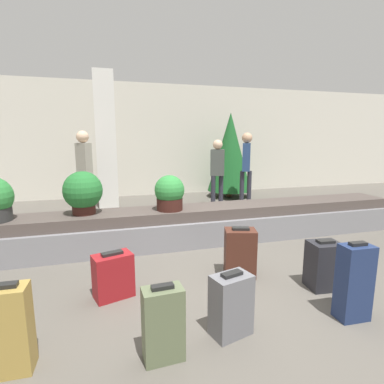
{
  "coord_description": "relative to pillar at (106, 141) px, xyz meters",
  "views": [
    {
      "loc": [
        -1.29,
        -3.09,
        1.66
      ],
      "look_at": [
        0.0,
        1.41,
        0.82
      ],
      "focal_mm": 28.0,
      "sensor_mm": 36.0,
      "label": 1
    }
  ],
  "objects": [
    {
      "name": "suitcase_2",
      "position": [
        -0.73,
        -5.33,
        -1.27
      ],
      "size": [
        0.26,
        0.21,
        0.68
      ],
      "rotation": [
        0.0,
        0.0,
        -0.03
      ],
      "color": "#A3843D",
      "rests_on": "ground_plane"
    },
    {
      "name": "suitcase_1",
      "position": [
        0.33,
        -5.51,
        -1.31
      ],
      "size": [
        0.31,
        0.19,
        0.6
      ],
      "rotation": [
        0.0,
        0.0,
        0.05
      ],
      "color": "#5B6647",
      "rests_on": "ground_plane"
    },
    {
      "name": "ground_plane",
      "position": [
        1.27,
        -4.43,
        -1.6
      ],
      "size": [
        18.0,
        18.0,
        0.0
      ],
      "primitive_type": "plane",
      "color": "#59544C"
    },
    {
      "name": "traveler_0",
      "position": [
        -0.47,
        -0.78,
        -0.49
      ],
      "size": [
        0.35,
        0.36,
        1.82
      ],
      "rotation": [
        0.0,
        0.0,
        -0.83
      ],
      "color": "#282833",
      "rests_on": "ground_plane"
    },
    {
      "name": "suitcase_5",
      "position": [
        -0.01,
        -4.47,
        -1.36
      ],
      "size": [
        0.44,
        0.34,
        0.5
      ],
      "rotation": [
        0.0,
        0.0,
        0.3
      ],
      "color": "maroon",
      "rests_on": "ground_plane"
    },
    {
      "name": "suitcase_3",
      "position": [
        2.25,
        -4.91,
        -1.33
      ],
      "size": [
        0.36,
        0.31,
        0.56
      ],
      "rotation": [
        0.0,
        0.0,
        -0.11
      ],
      "color": "#232328",
      "rests_on": "ground_plane"
    },
    {
      "name": "carousel",
      "position": [
        1.27,
        -3.02,
        -1.33
      ],
      "size": [
        7.59,
        0.8,
        0.57
      ],
      "color": "gray",
      "rests_on": "ground_plane"
    },
    {
      "name": "back_wall",
      "position": [
        1.27,
        1.28,
        0.0
      ],
      "size": [
        18.0,
        0.06,
        3.2
      ],
      "color": "beige",
      "rests_on": "ground_plane"
    },
    {
      "name": "potted_plant_0",
      "position": [
        0.89,
        -3.09,
        -0.77
      ],
      "size": [
        0.46,
        0.46,
        0.54
      ],
      "color": "#381914",
      "rests_on": "carousel"
    },
    {
      "name": "traveler_1",
      "position": [
        3.3,
        -0.8,
        -0.51
      ],
      "size": [
        0.31,
        0.37,
        1.8
      ],
      "rotation": [
        0.0,
        0.0,
        1.08
      ],
      "color": "#282833",
      "rests_on": "ground_plane"
    },
    {
      "name": "pillar",
      "position": [
        0.0,
        0.0,
        0.0
      ],
      "size": [
        0.46,
        0.46,
        3.2
      ],
      "color": "silver",
      "rests_on": "ground_plane"
    },
    {
      "name": "traveler_2",
      "position": [
        2.52,
        -0.85,
        -0.63
      ],
      "size": [
        0.37,
        0.3,
        1.63
      ],
      "rotation": [
        0.0,
        0.0,
        -0.44
      ],
      "color": "#282833",
      "rests_on": "ground_plane"
    },
    {
      "name": "suitcase_6",
      "position": [
        2.11,
        -5.48,
        -1.24
      ],
      "size": [
        0.29,
        0.2,
        0.74
      ],
      "rotation": [
        0.0,
        0.0,
        -0.05
      ],
      "color": "navy",
      "rests_on": "ground_plane"
    },
    {
      "name": "decorated_tree",
      "position": [
        3.36,
        0.37,
        -0.33
      ],
      "size": [
        1.24,
        1.24,
        2.37
      ],
      "color": "#4C331E",
      "rests_on": "ground_plane"
    },
    {
      "name": "suitcase_4",
      "position": [
        1.48,
        -4.37,
        -1.31
      ],
      "size": [
        0.42,
        0.36,
        0.61
      ],
      "rotation": [
        0.0,
        0.0,
        -0.29
      ],
      "color": "#472319",
      "rests_on": "ground_plane"
    },
    {
      "name": "potted_plant_1",
      "position": [
        -0.37,
        -2.99,
        -0.71
      ],
      "size": [
        0.56,
        0.56,
        0.63
      ],
      "color": "#381914",
      "rests_on": "carousel"
    },
    {
      "name": "suitcase_0",
      "position": [
        0.93,
        -5.38,
        -1.33
      ],
      "size": [
        0.38,
        0.29,
        0.56
      ],
      "rotation": [
        0.0,
        0.0,
        0.26
      ],
      "color": "slate",
      "rests_on": "ground_plane"
    }
  ]
}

